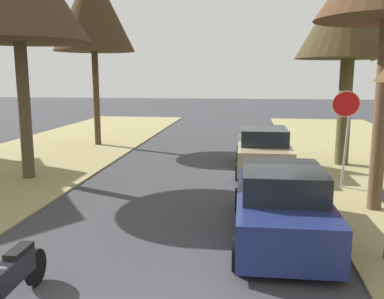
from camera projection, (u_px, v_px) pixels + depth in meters
stop_sign_far at (346, 118)px, 12.32m from camera, size 0.82×0.63×2.93m
street_tree_right_mid_b at (351, 12)px, 15.04m from camera, size 3.88×3.88×7.45m
street_tree_left_mid_b at (93, 8)px, 19.52m from camera, size 3.84×3.84×8.51m
parked_sedan_navy at (280, 205)px, 8.72m from camera, size 1.98×4.42×1.57m
parked_sedan_tan at (263, 151)px, 15.07m from camera, size 1.98×4.42×1.57m
parked_motorcycle at (13, 277)px, 6.10m from camera, size 0.60×2.05×0.97m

